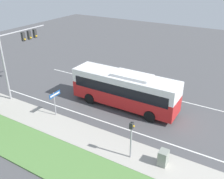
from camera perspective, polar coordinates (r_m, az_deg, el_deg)
name	(u,v)px	position (r m, az deg, el deg)	size (l,w,h in m)	color
ground_plane	(148,111)	(23.83, 8.12, -4.94)	(80.00, 80.00, 0.00)	#4C4C4F
sidewalk	(114,147)	(19.19, 0.55, -13.07)	(2.80, 80.00, 0.12)	#ADA89E
grass_verge	(90,175)	(17.22, -5.13, -18.84)	(3.60, 80.00, 0.10)	#568442
lane_divider_near	(130,130)	(21.06, 4.17, -9.32)	(0.14, 30.00, 0.01)	silver
lane_divider_far	(161,96)	(26.80, 11.19, -1.47)	(0.14, 30.00, 0.01)	silver
bus	(125,88)	(23.55, 2.89, 0.29)	(2.76, 10.33, 3.54)	red
signal_gantry	(18,48)	(26.88, -20.66, 8.84)	(5.75, 0.41, 6.80)	#939399
pedestrian_signal	(131,135)	(17.12, 4.44, -10.24)	(0.28, 0.34, 3.01)	#939399
street_sign	(55,99)	(22.62, -12.93, -2.20)	(1.34, 0.08, 2.41)	#939399
utility_cabinet	(163,158)	(17.73, 11.61, -15.02)	(0.72, 0.60, 1.11)	gray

